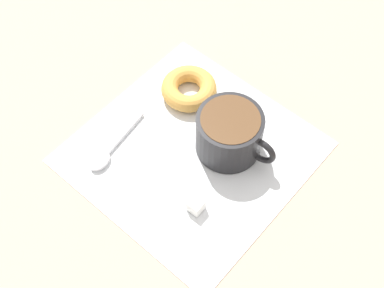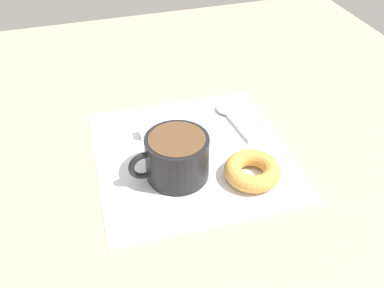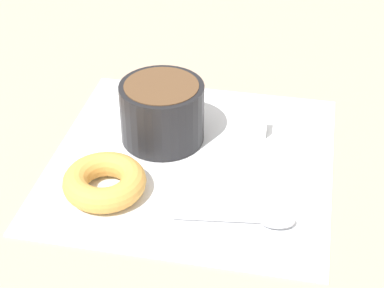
% 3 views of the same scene
% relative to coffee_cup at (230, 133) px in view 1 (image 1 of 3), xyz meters
% --- Properties ---
extents(ground_plane, '(1.20, 1.20, 0.02)m').
position_rel_coffee_cup_xyz_m(ground_plane, '(0.02, 0.03, -0.05)').
color(ground_plane, tan).
extents(napkin, '(0.32, 0.32, 0.00)m').
position_rel_coffee_cup_xyz_m(napkin, '(0.04, 0.04, -0.04)').
color(napkin, white).
rests_on(napkin, ground_plane).
extents(coffee_cup, '(0.12, 0.10, 0.07)m').
position_rel_coffee_cup_xyz_m(coffee_cup, '(0.00, 0.00, 0.00)').
color(coffee_cup, black).
rests_on(coffee_cup, napkin).
extents(donut, '(0.09, 0.09, 0.03)m').
position_rel_coffee_cup_xyz_m(donut, '(0.11, -0.04, -0.02)').
color(donut, gold).
rests_on(donut, napkin).
extents(spoon, '(0.03, 0.12, 0.01)m').
position_rel_coffee_cup_xyz_m(spoon, '(0.13, 0.12, -0.03)').
color(spoon, silver).
rests_on(spoon, napkin).
extents(sugar_cube, '(0.02, 0.02, 0.02)m').
position_rel_coffee_cup_xyz_m(sugar_cube, '(-0.03, 0.11, -0.03)').
color(sugar_cube, white).
rests_on(sugar_cube, napkin).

